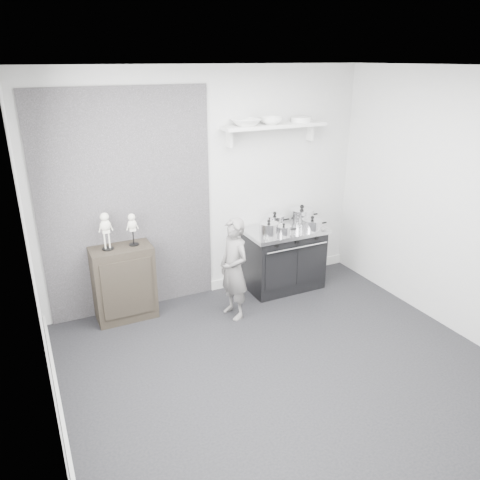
% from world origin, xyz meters
% --- Properties ---
extents(ground, '(4.00, 4.00, 0.00)m').
position_xyz_m(ground, '(0.00, 0.00, 0.00)').
color(ground, black).
rests_on(ground, ground).
extents(room_shell, '(4.02, 3.62, 2.71)m').
position_xyz_m(room_shell, '(-0.09, 0.15, 1.64)').
color(room_shell, beige).
rests_on(room_shell, ground).
extents(wall_shelf, '(1.30, 0.26, 0.24)m').
position_xyz_m(wall_shelf, '(0.80, 1.68, 2.01)').
color(wall_shelf, silver).
rests_on(wall_shelf, room_shell).
extents(stove, '(0.98, 0.61, 0.79)m').
position_xyz_m(stove, '(0.87, 1.48, 0.40)').
color(stove, black).
rests_on(stove, ground).
extents(side_cabinet, '(0.66, 0.38, 0.85)m').
position_xyz_m(side_cabinet, '(-1.12, 1.61, 0.43)').
color(side_cabinet, black).
rests_on(side_cabinet, ground).
extents(child, '(0.35, 0.47, 1.17)m').
position_xyz_m(child, '(-0.00, 1.09, 0.58)').
color(child, slate).
rests_on(child, ground).
extents(pot_front_left, '(0.31, 0.23, 0.20)m').
position_xyz_m(pot_front_left, '(0.58, 1.36, 0.87)').
color(pot_front_left, silver).
rests_on(pot_front_left, stove).
extents(pot_back_left, '(0.33, 0.25, 0.19)m').
position_xyz_m(pot_back_left, '(0.80, 1.61, 0.87)').
color(pot_back_left, silver).
rests_on(pot_back_left, stove).
extents(pot_back_right, '(0.39, 0.31, 0.24)m').
position_xyz_m(pot_back_right, '(1.18, 1.59, 0.88)').
color(pot_back_right, silver).
rests_on(pot_back_right, stove).
extents(pot_front_right, '(0.33, 0.25, 0.17)m').
position_xyz_m(pot_front_right, '(1.17, 1.32, 0.85)').
color(pot_front_right, silver).
rests_on(pot_front_right, stove).
extents(pot_front_center, '(0.27, 0.18, 0.15)m').
position_xyz_m(pot_front_center, '(0.75, 1.31, 0.85)').
color(pot_front_center, silver).
rests_on(pot_front_center, stove).
extents(skeleton_full, '(0.13, 0.09, 0.47)m').
position_xyz_m(skeleton_full, '(-1.25, 1.61, 1.09)').
color(skeleton_full, silver).
rests_on(skeleton_full, side_cabinet).
extents(skeleton_torso, '(0.12, 0.07, 0.41)m').
position_xyz_m(skeleton_torso, '(-0.97, 1.61, 1.06)').
color(skeleton_torso, silver).
rests_on(skeleton_torso, side_cabinet).
extents(bowl_large, '(0.32, 0.32, 0.08)m').
position_xyz_m(bowl_large, '(0.42, 1.67, 2.08)').
color(bowl_large, white).
rests_on(bowl_large, wall_shelf).
extents(bowl_small, '(0.26, 0.26, 0.08)m').
position_xyz_m(bowl_small, '(0.76, 1.67, 2.08)').
color(bowl_small, white).
rests_on(bowl_small, wall_shelf).
extents(plate_stack, '(0.24, 0.24, 0.06)m').
position_xyz_m(plate_stack, '(1.16, 1.67, 2.07)').
color(plate_stack, white).
rests_on(plate_stack, wall_shelf).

